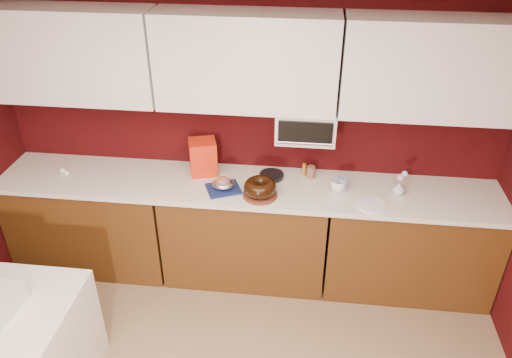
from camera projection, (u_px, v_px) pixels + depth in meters
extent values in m
cube|color=white|center=(149.00, 72.00, 1.46)|extent=(4.00, 4.50, 0.02)
cube|color=#380708|center=(250.00, 128.00, 4.02)|extent=(4.00, 0.02, 2.50)
cube|color=#533010|center=(94.00, 221.00, 4.32)|extent=(1.31, 0.58, 0.86)
cube|color=#533010|center=(246.00, 232.00, 4.19)|extent=(1.31, 0.58, 0.86)
cube|color=#533010|center=(408.00, 244.00, 4.05)|extent=(1.31, 0.58, 0.86)
cube|color=silver|center=(245.00, 187.00, 3.95)|extent=(4.00, 0.62, 0.04)
cube|color=white|center=(69.00, 55.00, 3.70)|extent=(1.31, 0.33, 0.70)
cube|color=white|center=(246.00, 62.00, 3.57)|extent=(1.31, 0.33, 0.70)
cube|color=white|center=(438.00, 69.00, 3.43)|extent=(1.31, 0.33, 0.70)
cube|color=white|center=(306.00, 124.00, 3.79)|extent=(0.45, 0.30, 0.25)
cube|color=black|center=(305.00, 133.00, 3.65)|extent=(0.40, 0.02, 0.18)
cylinder|color=silver|center=(305.00, 143.00, 3.68)|extent=(0.42, 0.02, 0.02)
cube|color=silver|center=(3.00, 349.00, 3.22)|extent=(1.00, 0.80, 0.75)
cylinder|color=brown|center=(260.00, 195.00, 3.79)|extent=(0.27, 0.27, 0.02)
torus|color=black|center=(260.00, 187.00, 3.76)|extent=(0.31, 0.31, 0.10)
cube|color=navy|center=(223.00, 189.00, 3.87)|extent=(0.31, 0.29, 0.02)
ellipsoid|color=silver|center=(223.00, 184.00, 3.85)|extent=(0.22, 0.21, 0.07)
ellipsoid|color=#A7584C|center=(223.00, 181.00, 3.83)|extent=(0.13, 0.11, 0.07)
cube|color=red|center=(203.00, 157.00, 4.03)|extent=(0.26, 0.25, 0.29)
cylinder|color=black|center=(272.00, 175.00, 4.03)|extent=(0.25, 0.25, 0.03)
imported|color=white|center=(338.00, 185.00, 3.84)|extent=(0.14, 0.14, 0.11)
cylinder|color=navy|center=(342.00, 183.00, 3.86)|extent=(0.09, 0.09, 0.10)
imported|color=silver|center=(399.00, 188.00, 3.80)|extent=(0.09, 0.09, 0.11)
sphere|color=pink|center=(401.00, 177.00, 3.75)|extent=(0.06, 0.06, 0.06)
sphere|color=#98D3F4|center=(405.00, 174.00, 3.75)|extent=(0.05, 0.05, 0.05)
cylinder|color=white|center=(372.00, 205.00, 3.69)|extent=(0.27, 0.27, 0.01)
cylinder|color=#95621B|center=(304.00, 169.00, 4.04)|extent=(0.04, 0.04, 0.10)
cylinder|color=brown|center=(311.00, 172.00, 4.01)|extent=(0.07, 0.07, 0.10)
ellipsoid|color=white|center=(63.00, 171.00, 4.08)|extent=(0.06, 0.05, 0.04)
ellipsoid|color=white|center=(66.00, 173.00, 4.06)|extent=(0.06, 0.05, 0.04)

